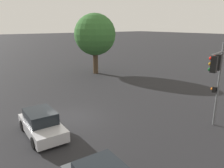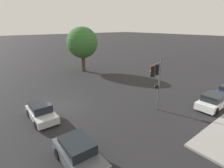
% 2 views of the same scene
% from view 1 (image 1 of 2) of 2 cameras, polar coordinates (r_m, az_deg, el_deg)
% --- Properties ---
extents(ground_plane, '(300.00, 300.00, 0.00)m').
position_cam_1_polar(ground_plane, '(15.35, -10.59, -8.77)').
color(ground_plane, black).
extents(street_tree, '(5.23, 5.23, 7.61)m').
position_cam_1_polar(street_tree, '(28.24, -4.47, 12.72)').
color(street_tree, '#423323').
rests_on(street_tree, ground_plane).
extents(traffic_signal, '(1.02, 2.44, 5.18)m').
position_cam_1_polar(traffic_signal, '(13.83, 25.56, 2.89)').
color(traffic_signal, '#515456').
rests_on(traffic_signal, ground_plane).
extents(crossing_car_0, '(4.03, 1.92, 1.41)m').
position_cam_1_polar(crossing_car_0, '(13.43, -17.94, -9.84)').
color(crossing_car_0, '#B7B7BC').
rests_on(crossing_car_0, ground_plane).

